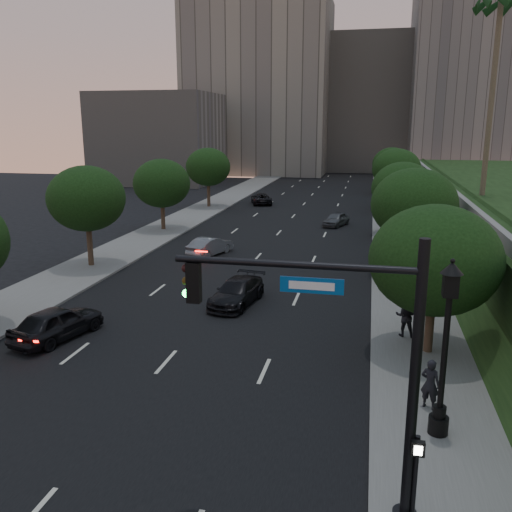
% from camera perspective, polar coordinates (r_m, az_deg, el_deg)
% --- Properties ---
extents(ground, '(160.00, 160.00, 0.00)m').
position_cam_1_polar(ground, '(18.34, -15.34, -17.19)').
color(ground, black).
rests_on(ground, ground).
extents(road_surface, '(16.00, 140.00, 0.02)m').
position_cam_1_polar(road_surface, '(45.46, 2.00, 1.96)').
color(road_surface, black).
rests_on(road_surface, ground).
extents(sidewalk_right, '(4.50, 140.00, 0.15)m').
position_cam_1_polar(sidewalk_right, '(44.87, 15.01, 1.43)').
color(sidewalk_right, slate).
rests_on(sidewalk_right, ground).
extents(sidewalk_left, '(4.50, 140.00, 0.15)m').
position_cam_1_polar(sidewalk_left, '(48.24, -10.09, 2.53)').
color(sidewalk_left, slate).
rests_on(sidewalk_left, ground).
extents(parapet_wall, '(0.35, 90.00, 0.70)m').
position_cam_1_polar(parapet_wall, '(42.53, 19.89, 6.27)').
color(parapet_wall, slate).
rests_on(parapet_wall, embankment).
extents(office_block_left, '(26.00, 20.00, 32.00)m').
position_cam_1_polar(office_block_left, '(108.24, 0.41, 17.30)').
color(office_block_left, gray).
rests_on(office_block_left, ground).
extents(office_block_mid, '(22.00, 18.00, 26.00)m').
position_cam_1_polar(office_block_mid, '(115.91, 11.55, 15.31)').
color(office_block_mid, gray).
rests_on(office_block_mid, ground).
extents(office_block_right, '(20.00, 22.00, 36.00)m').
position_cam_1_polar(office_block_right, '(111.39, 21.37, 17.33)').
color(office_block_right, gray).
rests_on(office_block_right, ground).
extents(office_block_filler, '(18.00, 16.00, 14.00)m').
position_cam_1_polar(office_block_filler, '(90.37, -10.14, 12.09)').
color(office_block_filler, gray).
rests_on(office_block_filler, ground).
extents(tree_right_a, '(5.20, 5.20, 6.24)m').
position_cam_1_polar(tree_right_a, '(22.61, 18.30, -0.41)').
color(tree_right_a, '#38281C').
rests_on(tree_right_a, ground).
extents(tree_right_b, '(5.20, 5.20, 6.74)m').
position_cam_1_polar(tree_right_b, '(34.27, 16.32, 5.20)').
color(tree_right_b, '#38281C').
rests_on(tree_right_b, ground).
extents(tree_right_c, '(5.20, 5.20, 6.24)m').
position_cam_1_polar(tree_right_c, '(47.20, 15.20, 6.87)').
color(tree_right_c, '#38281C').
rests_on(tree_right_c, ground).
extents(tree_right_d, '(5.20, 5.20, 6.74)m').
position_cam_1_polar(tree_right_d, '(61.08, 14.57, 8.83)').
color(tree_right_d, '#38281C').
rests_on(tree_right_d, ground).
extents(tree_right_e, '(5.20, 5.20, 6.24)m').
position_cam_1_polar(tree_right_e, '(76.06, 14.11, 9.37)').
color(tree_right_e, '#38281C').
rests_on(tree_right_e, ground).
extents(tree_left_b, '(5.00, 5.00, 6.71)m').
position_cam_1_polar(tree_left_b, '(36.86, -17.42, 5.78)').
color(tree_left_b, '#38281C').
rests_on(tree_left_b, ground).
extents(tree_left_c, '(5.00, 5.00, 6.34)m').
position_cam_1_polar(tree_left_c, '(48.57, -9.90, 7.54)').
color(tree_left_c, '#38281C').
rests_on(tree_left_c, ground).
extents(tree_left_d, '(5.00, 5.00, 6.71)m').
position_cam_1_polar(tree_left_d, '(61.70, -5.07, 9.31)').
color(tree_left_d, '#38281C').
rests_on(tree_left_d, ground).
extents(palm_far, '(3.20, 3.20, 15.50)m').
position_cam_1_polar(palm_far, '(45.40, 24.41, 23.22)').
color(palm_far, '#4C4233').
rests_on(palm_far, embankment).
extents(traffic_signal_mast, '(5.68, 0.56, 7.00)m').
position_cam_1_polar(traffic_signal_mast, '(12.63, 11.23, -12.90)').
color(traffic_signal_mast, black).
rests_on(traffic_signal_mast, ground).
extents(street_lamp, '(0.64, 0.64, 5.62)m').
position_cam_1_polar(street_lamp, '(17.03, 19.20, -10.03)').
color(street_lamp, black).
rests_on(street_lamp, ground).
extents(pedestrian_signal, '(0.30, 0.33, 2.50)m').
position_cam_1_polar(pedestrian_signal, '(13.69, 16.42, -21.17)').
color(pedestrian_signal, black).
rests_on(pedestrian_signal, ground).
extents(sedan_near_left, '(2.87, 4.75, 1.51)m').
position_cam_1_polar(sedan_near_left, '(25.59, -20.20, -6.60)').
color(sedan_near_left, black).
rests_on(sedan_near_left, ground).
extents(sedan_mid_left, '(2.67, 4.29, 1.34)m').
position_cam_1_polar(sedan_mid_left, '(39.35, -4.86, 1.05)').
color(sedan_mid_left, slate).
rests_on(sedan_mid_left, ground).
extents(sedan_far_left, '(3.43, 5.09, 1.29)m').
position_cam_1_polar(sedan_far_left, '(64.53, 0.57, 6.05)').
color(sedan_far_left, black).
rests_on(sedan_far_left, ground).
extents(sedan_near_right, '(2.52, 4.81, 1.33)m').
position_cam_1_polar(sedan_near_right, '(28.55, -2.03, -3.83)').
color(sedan_near_right, black).
rests_on(sedan_near_right, ground).
extents(sedan_far_right, '(2.65, 4.05, 1.28)m').
position_cam_1_polar(sedan_far_right, '(51.06, 8.43, 3.85)').
color(sedan_far_right, '#4D4F54').
rests_on(sedan_far_right, ground).
extents(pedestrian_a, '(0.74, 0.63, 1.71)m').
position_cam_1_polar(pedestrian_a, '(19.07, 17.86, -12.69)').
color(pedestrian_a, black).
rests_on(pedestrian_a, sidewalk_right).
extents(pedestrian_b, '(0.98, 0.81, 1.85)m').
position_cam_1_polar(pedestrian_b, '(24.79, 15.49, -6.10)').
color(pedestrian_b, black).
rests_on(pedestrian_b, sidewalk_right).
extents(pedestrian_c, '(1.17, 0.90, 1.85)m').
position_cam_1_polar(pedestrian_c, '(29.52, 15.92, -2.95)').
color(pedestrian_c, black).
rests_on(pedestrian_c, sidewalk_right).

